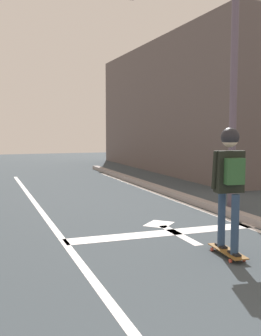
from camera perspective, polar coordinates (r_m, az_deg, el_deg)
The scene contains 9 objects.
lane_line_center at distance 6.43m, azimuth -8.20°, elevation -10.99°, with size 0.12×20.00×0.01m, color white.
lane_line_curbside at distance 7.81m, azimuth 17.07°, elevation -8.22°, with size 0.12×20.00×0.01m, color white.
stop_bar at distance 7.38m, azimuth 4.73°, elevation -8.80°, with size 3.52×0.40×0.01m, color white.
lane_arrow_stem at distance 7.29m, azimuth 6.64°, elevation -9.00°, with size 0.16×1.40×0.01m, color white.
lane_arrow_head at distance 8.03m, azimuth 3.91°, elevation -7.61°, with size 0.56×0.44×0.01m, color white.
skateboard at distance 6.22m, azimuth 13.07°, elevation -11.02°, with size 0.29×0.84×0.08m.
skater at distance 5.99m, azimuth 13.37°, elevation -0.62°, with size 0.48×0.64×1.74m.
traffic_signal_mast at distance 9.24m, azimuth 8.11°, elevation 17.14°, with size 4.93×0.34×5.40m.
building_block at distance 20.35m, azimuth 16.42°, elevation 7.69°, with size 10.51×12.60×5.37m, color #625755.
Camera 1 is at (-1.54, -0.05, 1.82)m, focal length 44.71 mm.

